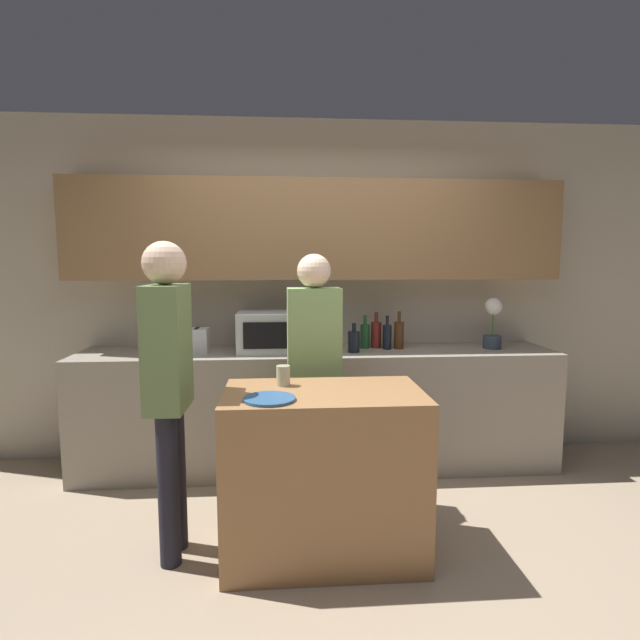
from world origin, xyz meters
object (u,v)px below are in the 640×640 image
(bottle_2, at_px, (376,334))
(person_center, at_px, (168,373))
(bottle_1, at_px, (365,336))
(plate_on_island, at_px, (269,399))
(bottle_0, at_px, (354,341))
(bottle_3, at_px, (387,336))
(cup_0, at_px, (283,376))
(potted_plant, at_px, (493,323))
(microwave, at_px, (273,332))
(bottle_4, at_px, (399,334))
(person_left, at_px, (314,358))
(toaster, at_px, (190,340))

(bottle_2, bearing_deg, person_center, -137.07)
(bottle_1, distance_m, plate_on_island, 1.57)
(bottle_0, relative_size, bottle_3, 0.84)
(bottle_2, bearing_deg, cup_0, -122.97)
(potted_plant, relative_size, bottle_2, 1.40)
(potted_plant, relative_size, bottle_1, 1.53)
(microwave, height_order, person_center, person_center)
(bottle_0, relative_size, bottle_4, 0.75)
(bottle_0, distance_m, person_left, 0.60)
(bottle_3, distance_m, plate_on_island, 1.61)
(cup_0, distance_m, person_center, 0.61)
(bottle_0, bearing_deg, bottle_1, 56.69)
(toaster, bearing_deg, bottle_0, -3.90)
(bottle_0, distance_m, bottle_1, 0.20)
(plate_on_island, relative_size, person_center, 0.15)
(microwave, xyz_separation_m, bottle_3, (0.88, 0.03, -0.05))
(potted_plant, xyz_separation_m, bottle_3, (-0.82, 0.03, -0.10))
(bottle_2, height_order, plate_on_island, bottle_2)
(bottle_2, xyz_separation_m, bottle_3, (0.07, -0.07, -0.01))
(potted_plant, distance_m, person_left, 1.55)
(bottle_1, relative_size, bottle_2, 0.92)
(bottle_4, distance_m, person_center, 1.90)
(cup_0, bearing_deg, microwave, 94.33)
(microwave, bearing_deg, bottle_0, -7.67)
(potted_plant, distance_m, person_center, 2.50)
(potted_plant, bearing_deg, bottle_1, 175.02)
(plate_on_island, distance_m, cup_0, 0.30)
(toaster, distance_m, bottle_2, 1.42)
(bottle_2, xyz_separation_m, bottle_4, (0.17, -0.06, 0.00))
(bottle_1, bearing_deg, microwave, -173.02)
(bottle_1, height_order, bottle_3, bottle_3)
(microwave, xyz_separation_m, bottle_1, (0.72, 0.09, -0.05))
(plate_on_island, relative_size, person_left, 0.16)
(bottle_3, bearing_deg, person_center, -140.16)
(plate_on_island, bearing_deg, microwave, 90.38)
(potted_plant, height_order, person_center, person_center)
(microwave, height_order, potted_plant, potted_plant)
(bottle_1, distance_m, bottle_4, 0.26)
(cup_0, bearing_deg, potted_plant, 32.23)
(person_left, bearing_deg, bottle_1, -124.67)
(bottle_0, xyz_separation_m, bottle_2, (0.20, 0.18, 0.02))
(bottle_2, bearing_deg, bottle_1, -171.78)
(toaster, height_order, person_center, person_center)
(bottle_1, relative_size, plate_on_island, 1.00)
(toaster, bearing_deg, potted_plant, -0.00)
(cup_0, xyz_separation_m, person_center, (-0.60, -0.11, 0.05))
(person_center, bearing_deg, microwave, 156.73)
(bottle_1, height_order, bottle_4, bottle_4)
(toaster, height_order, bottle_3, bottle_3)
(person_center, bearing_deg, toaster, -174.04)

